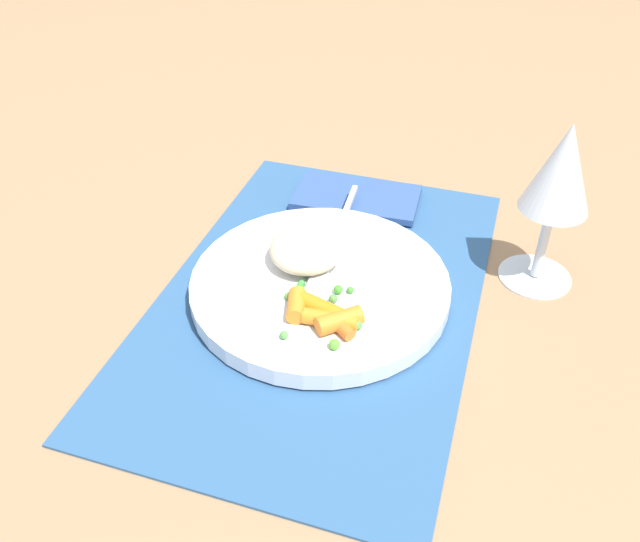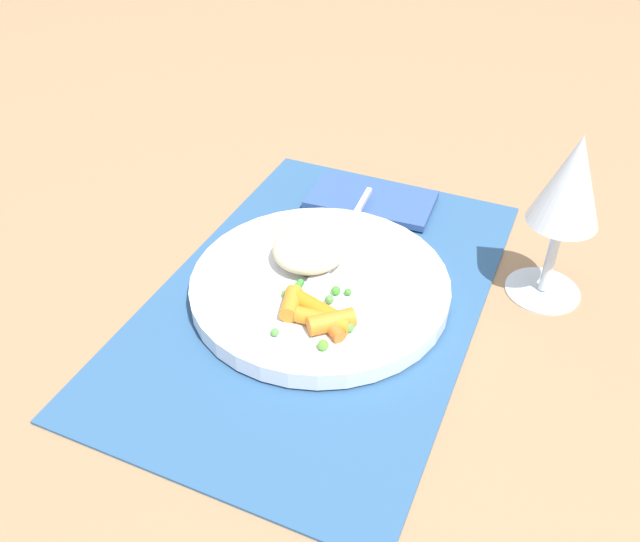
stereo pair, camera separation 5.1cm
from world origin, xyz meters
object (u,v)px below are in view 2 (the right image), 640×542
object	(u,v)px
plate	(320,286)
rice_mound	(310,248)
napkin	(371,199)
carrot_portion	(318,315)
wine_glass	(570,188)
fork	(335,250)

from	to	relation	value
plate	rice_mound	size ratio (longest dim) A/B	3.21
plate	napkin	world-z (taller)	plate
napkin	rice_mound	bearing A→B (deg)	-3.80
rice_mound	carrot_portion	world-z (taller)	rice_mound
carrot_portion	wine_glass	world-z (taller)	wine_glass
wine_glass	napkin	bearing A→B (deg)	-110.37
wine_glass	napkin	xyz separation A→B (m)	(-0.08, -0.22, -0.11)
fork	wine_glass	xyz separation A→B (m)	(-0.05, 0.21, 0.10)
rice_mound	carrot_portion	xyz separation A→B (m)	(0.08, 0.04, -0.01)
fork	wine_glass	distance (m)	0.24
carrot_portion	napkin	bearing A→B (deg)	-171.86
plate	carrot_portion	world-z (taller)	carrot_portion
fork	plate	bearing A→B (deg)	3.73
plate	napkin	bearing A→B (deg)	-176.59
fork	napkin	xyz separation A→B (m)	(-0.13, -0.01, -0.02)
carrot_portion	napkin	xyz separation A→B (m)	(-0.24, -0.03, -0.02)
plate	fork	size ratio (longest dim) A/B	1.23
fork	wine_glass	bearing A→B (deg)	104.24
fork	napkin	world-z (taller)	fork
rice_mound	napkin	bearing A→B (deg)	176.20
wine_glass	napkin	size ratio (longest dim) A/B	1.19
rice_mound	fork	bearing A→B (deg)	142.99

